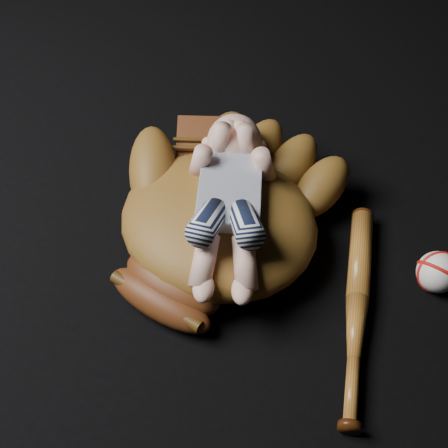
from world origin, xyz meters
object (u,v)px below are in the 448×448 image
object	(u,v)px
baseball_glove	(219,215)
newborn_baby	(229,202)
baseball	(438,272)
baseball_bat	(357,311)

from	to	relation	value
baseball_glove	newborn_baby	world-z (taller)	newborn_baby
baseball_glove	newborn_baby	size ratio (longest dim) A/B	1.34
baseball_glove	newborn_baby	xyz separation A→B (m)	(0.02, -0.01, 0.06)
newborn_baby	baseball	xyz separation A→B (m)	(0.37, 0.04, -0.10)
baseball_glove	baseball_bat	world-z (taller)	baseball_glove
baseball_bat	baseball	distance (m)	0.16
baseball_bat	newborn_baby	bearing A→B (deg)	164.01
newborn_baby	baseball	bearing A→B (deg)	-7.85
baseball_bat	baseball	xyz separation A→B (m)	(0.12, 0.11, 0.02)
baseball_glove	baseball	xyz separation A→B (m)	(0.39, 0.03, -0.04)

